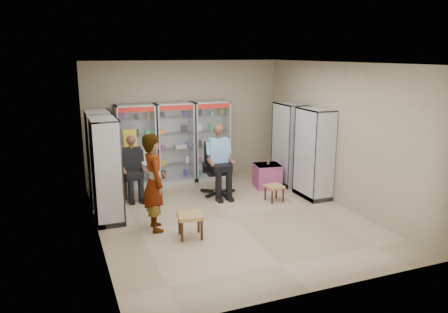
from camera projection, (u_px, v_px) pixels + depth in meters
name	position (u px, v px, depth m)	size (l,w,h in m)	color
floor	(229.00, 217.00, 8.67)	(6.00, 6.00, 0.00)	tan
room_shell	(229.00, 119.00, 8.21)	(5.02, 6.02, 3.01)	tan
cabinet_back_left	(136.00, 146.00, 10.45)	(0.90, 0.50, 2.00)	silver
cabinet_back_mid	(175.00, 143.00, 10.79)	(0.90, 0.50, 2.00)	#BABCC2
cabinet_back_right	(211.00, 141.00, 11.12)	(0.90, 0.50, 2.00)	#B1B3B8
cabinet_right_far	(289.00, 144.00, 10.67)	(0.50, 0.90, 2.00)	silver
cabinet_right_near	(314.00, 154.00, 9.68)	(0.50, 0.90, 2.00)	#ABACB2
cabinet_left_far	(101.00, 158.00, 9.28)	(0.50, 0.90, 2.00)	#B5B8BC
cabinet_left_near	(107.00, 171.00, 8.28)	(0.50, 0.90, 2.00)	silver
wooden_chair	(132.00, 176.00, 9.82)	(0.42, 0.42, 0.94)	black
seated_customer	(132.00, 168.00, 9.73)	(0.44, 0.60, 1.34)	black
office_chair	(217.00, 169.00, 9.96)	(0.66, 0.66, 1.20)	black
seated_shopkeeper	(218.00, 162.00, 9.88)	(0.50, 0.70, 1.53)	#698CD1
pink_trunk	(267.00, 176.00, 10.55)	(0.59, 0.56, 0.56)	#AF4677
tea_glass	(268.00, 162.00, 10.50)	(0.07, 0.07, 0.09)	#511006
woven_stool_a	(274.00, 193.00, 9.58)	(0.36, 0.36, 0.36)	olive
woven_stool_b	(190.00, 226.00, 7.68)	(0.43, 0.43, 0.43)	olive
standing_man	(154.00, 183.00, 7.88)	(0.65, 0.43, 1.80)	#98989A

